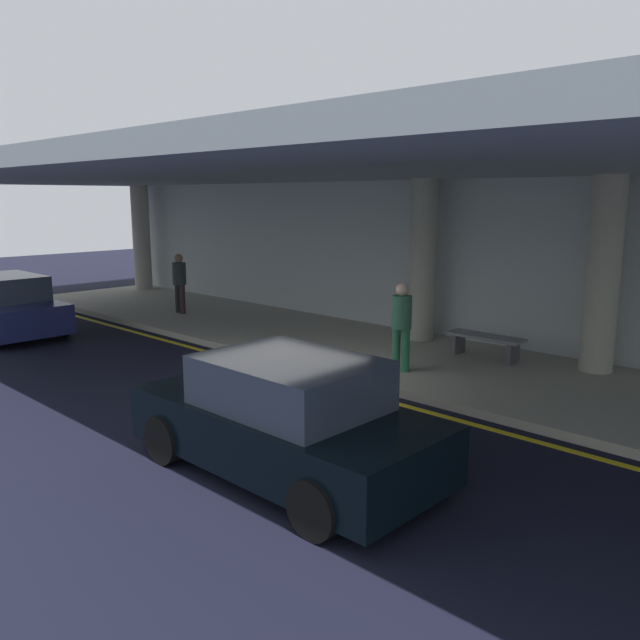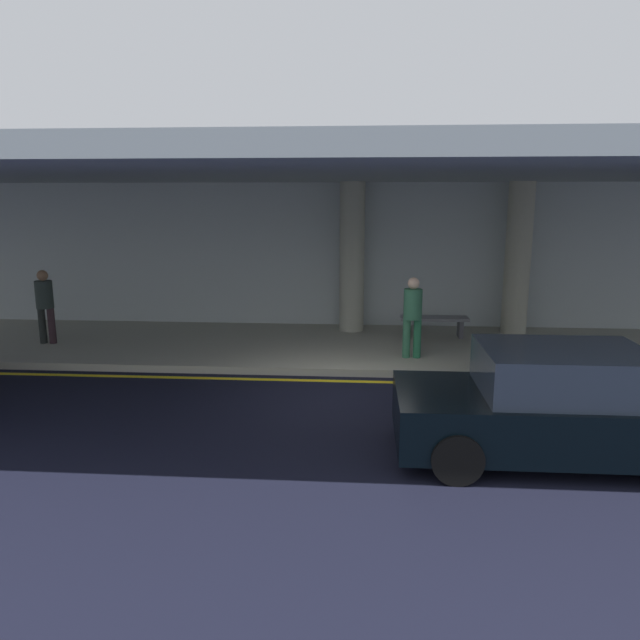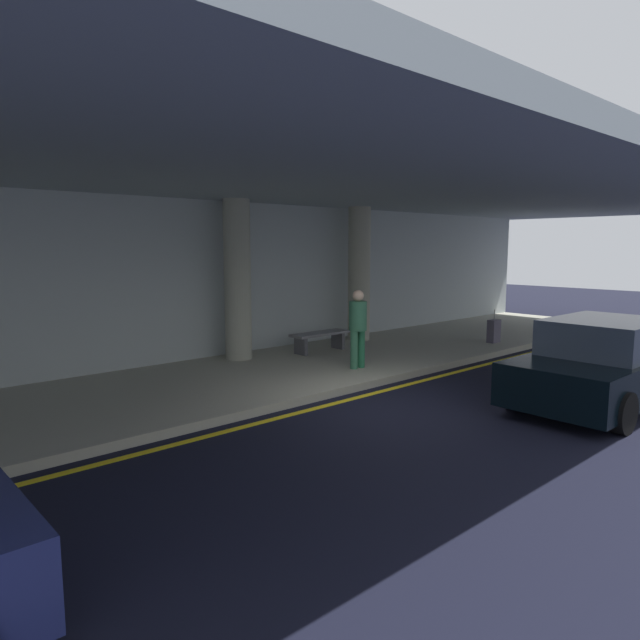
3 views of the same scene
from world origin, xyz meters
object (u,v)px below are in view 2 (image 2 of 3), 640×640
object	(u,v)px
support_column_center	(518,259)
traveler_with_luggage	(45,302)
support_column_left_mid	(352,258)
bench_metal	(434,322)
person_waiting_for_ride	(413,312)
car_black	(554,406)

from	to	relation	value
support_column_center	traveler_with_luggage	xyz separation A→B (m)	(-10.89, -1.92, -0.86)
support_column_left_mid	traveler_with_luggage	bearing A→B (deg)	-164.40
support_column_left_mid	bench_metal	distance (m)	2.55
support_column_center	support_column_left_mid	bearing A→B (deg)	180.00
support_column_left_mid	person_waiting_for_ride	world-z (taller)	support_column_left_mid
car_black	person_waiting_for_ride	bearing A→B (deg)	112.06
support_column_left_mid	person_waiting_for_ride	bearing A→B (deg)	-63.00
car_black	support_column_center	bearing A→B (deg)	83.65
support_column_left_mid	support_column_center	bearing A→B (deg)	0.00
support_column_left_mid	car_black	size ratio (longest dim) A/B	0.89
support_column_left_mid	car_black	xyz separation A→B (m)	(2.83, -7.00, -1.26)
traveler_with_luggage	person_waiting_for_ride	size ratio (longest dim) A/B	1.00
car_black	bench_metal	xyz separation A→B (m)	(-0.84, 6.39, -0.21)
bench_metal	car_black	bearing A→B (deg)	-82.54
support_column_center	person_waiting_for_ride	bearing A→B (deg)	-136.34
car_black	person_waiting_for_ride	size ratio (longest dim) A/B	2.44
support_column_left_mid	traveler_with_luggage	world-z (taller)	support_column_left_mid
car_black	traveler_with_luggage	bearing A→B (deg)	155.53
car_black	bench_metal	bearing A→B (deg)	100.60
support_column_left_mid	bench_metal	world-z (taller)	support_column_left_mid
traveler_with_luggage	person_waiting_for_ride	distance (m)	8.22
person_waiting_for_ride	car_black	bearing A→B (deg)	115.83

